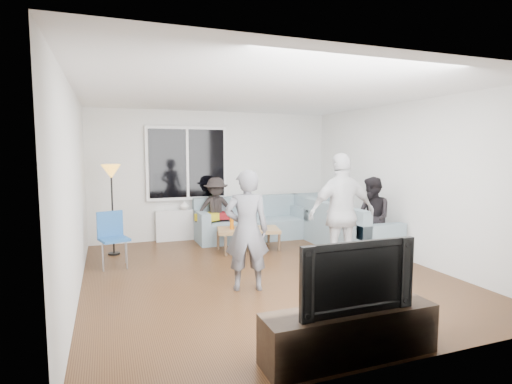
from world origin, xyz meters
name	(u,v)px	position (x,y,z in m)	size (l,w,h in m)	color
floor	(264,275)	(0.00, 0.00, -0.02)	(5.00, 5.50, 0.04)	#56351C
ceiling	(264,93)	(0.00, 0.00, 2.62)	(5.00, 5.50, 0.04)	white
wall_back	(215,175)	(0.00, 2.77, 1.30)	(5.00, 0.04, 2.60)	silver
wall_front	(391,215)	(0.00, -2.77, 1.30)	(5.00, 0.04, 2.60)	silver
wall_left	(73,192)	(-2.52, 0.00, 1.30)	(0.04, 5.50, 2.60)	silver
wall_right	(405,181)	(2.52, 0.00, 1.30)	(0.04, 5.50, 2.60)	silver
window_frame	(187,163)	(-0.60, 2.69, 1.55)	(1.62, 0.06, 1.47)	white
window_glass	(187,163)	(-0.60, 2.65, 1.55)	(1.50, 0.02, 1.35)	black
window_mullion	(188,163)	(-0.60, 2.64, 1.55)	(0.05, 0.03, 1.35)	white
radiator	(188,224)	(-0.60, 2.65, 0.31)	(1.30, 0.12, 0.62)	silver
potted_plant	(213,200)	(-0.10, 2.62, 0.80)	(0.20, 0.16, 0.36)	#335C24
vase	(184,205)	(-0.68, 2.62, 0.71)	(0.18, 0.18, 0.19)	white
sofa_back_section	(252,218)	(0.64, 2.27, 0.42)	(2.30, 0.85, 0.85)	gray
sofa_right_section	(350,226)	(2.02, 0.83, 0.42)	(0.85, 2.00, 0.85)	gray
sofa_corner	(317,214)	(2.13, 2.27, 0.42)	(0.85, 0.85, 0.85)	gray
cushion_yellow	(207,217)	(-0.31, 2.25, 0.51)	(0.38, 0.32, 0.14)	gold
cushion_red	(222,215)	(0.02, 2.33, 0.51)	(0.36, 0.30, 0.13)	maroon
coffee_table	(248,239)	(0.25, 1.40, 0.20)	(1.10, 0.60, 0.40)	#A47A4F
pitcher	(242,224)	(0.14, 1.42, 0.49)	(0.17, 0.17, 0.17)	maroon
side_chair	(114,240)	(-2.05, 1.12, 0.43)	(0.40, 0.40, 0.86)	#245A9F
floor_lamp	(112,210)	(-2.05, 1.93, 0.78)	(0.32, 0.32, 1.56)	orange
player_left	(247,230)	(-0.45, -0.54, 0.79)	(0.57, 0.38, 1.57)	#56555B
player_right	(342,214)	(1.09, -0.36, 0.89)	(1.04, 0.43, 1.78)	silver
spectator_right	(372,218)	(2.02, 0.18, 0.69)	(0.67, 0.52, 1.37)	black
spectator_back	(216,210)	(-0.11, 2.30, 0.64)	(0.82, 0.47, 1.28)	black
tv_console	(350,333)	(-0.18, -2.50, 0.22)	(1.60, 0.40, 0.44)	#2E2217
television	(351,274)	(-0.18, -2.50, 0.75)	(1.08, 0.14, 0.62)	black
bottle_a	(232,222)	(-0.05, 1.45, 0.52)	(0.07, 0.07, 0.25)	#CF630C
bottle_b	(243,224)	(0.10, 1.28, 0.51)	(0.08, 0.08, 0.22)	#2C8518
bottle_c	(249,221)	(0.33, 1.58, 0.50)	(0.07, 0.07, 0.19)	#311E0B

